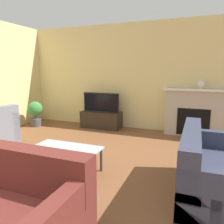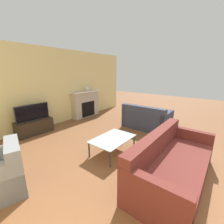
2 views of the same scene
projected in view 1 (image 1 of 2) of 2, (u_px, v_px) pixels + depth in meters
wall_back at (124, 77)px, 5.74m from camera, size 8.40×0.06×2.70m
fireplace at (194, 111)px, 5.08m from camera, size 1.41×0.37×1.11m
tv_stand at (101, 120)px, 5.84m from camera, size 1.06×0.44×0.44m
tv at (101, 102)px, 5.75m from camera, size 1.00×0.06×0.50m
couch_loveseat at (216, 176)px, 2.55m from camera, size 0.90×1.51×0.82m
coffee_table at (62, 152)px, 3.16m from camera, size 1.04×0.69×0.38m
potted_plant at (35, 112)px, 5.98m from camera, size 0.39×0.39×0.69m
mantel_clock at (201, 84)px, 4.92m from camera, size 0.17×0.07×0.20m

